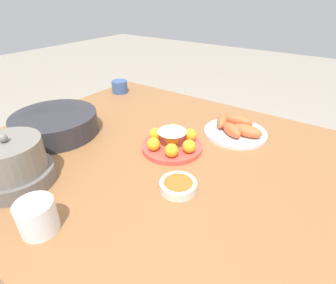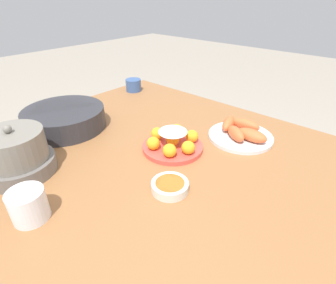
{
  "view_description": "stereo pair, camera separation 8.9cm",
  "coord_description": "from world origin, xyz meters",
  "px_view_note": "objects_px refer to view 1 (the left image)",
  "views": [
    {
      "loc": [
        -0.44,
        0.61,
        1.27
      ],
      "look_at": [
        -0.0,
        -0.03,
        0.82
      ],
      "focal_mm": 28.0,
      "sensor_mm": 36.0,
      "label": 1
    },
    {
      "loc": [
        -0.51,
        0.55,
        1.27
      ],
      "look_at": [
        -0.0,
        -0.03,
        0.82
      ],
      "focal_mm": 28.0,
      "sensor_mm": 36.0,
      "label": 2
    }
  ],
  "objects_px": {
    "warming_pot": "(13,164)",
    "dining_table": "(164,177)",
    "cake_plate": "(172,142)",
    "sauce_bowl": "(178,186)",
    "seafood_platter": "(235,129)",
    "cup_far": "(37,217)",
    "cup_near": "(120,87)",
    "serving_bowl": "(55,123)"
  },
  "relations": [
    {
      "from": "warming_pot",
      "to": "dining_table",
      "type": "bearing_deg",
      "value": -125.81
    },
    {
      "from": "warming_pot",
      "to": "cake_plate",
      "type": "bearing_deg",
      "value": -122.52
    },
    {
      "from": "sauce_bowl",
      "to": "seafood_platter",
      "type": "height_order",
      "value": "seafood_platter"
    },
    {
      "from": "sauce_bowl",
      "to": "cup_far",
      "type": "height_order",
      "value": "cup_far"
    },
    {
      "from": "seafood_platter",
      "to": "cup_near",
      "type": "distance_m",
      "value": 0.71
    },
    {
      "from": "dining_table",
      "to": "cake_plate",
      "type": "bearing_deg",
      "value": -91.85
    },
    {
      "from": "dining_table",
      "to": "cup_far",
      "type": "relative_size",
      "value": 15.28
    },
    {
      "from": "cake_plate",
      "to": "dining_table",
      "type": "bearing_deg",
      "value": 88.15
    },
    {
      "from": "dining_table",
      "to": "cup_far",
      "type": "height_order",
      "value": "cup_far"
    },
    {
      "from": "dining_table",
      "to": "cup_near",
      "type": "distance_m",
      "value": 0.69
    },
    {
      "from": "cake_plate",
      "to": "serving_bowl",
      "type": "distance_m",
      "value": 0.46
    },
    {
      "from": "dining_table",
      "to": "serving_bowl",
      "type": "bearing_deg",
      "value": 14.67
    },
    {
      "from": "cake_plate",
      "to": "seafood_platter",
      "type": "xyz_separation_m",
      "value": [
        -0.14,
        -0.23,
        -0.0
      ]
    },
    {
      "from": "dining_table",
      "to": "cup_near",
      "type": "height_order",
      "value": "cup_near"
    },
    {
      "from": "cake_plate",
      "to": "warming_pot",
      "type": "xyz_separation_m",
      "value": [
        0.26,
        0.41,
        0.04
      ]
    },
    {
      "from": "cake_plate",
      "to": "cup_far",
      "type": "height_order",
      "value": "cup_far"
    },
    {
      "from": "seafood_platter",
      "to": "cup_near",
      "type": "height_order",
      "value": "cup_near"
    },
    {
      "from": "cup_near",
      "to": "warming_pot",
      "type": "xyz_separation_m",
      "value": [
        -0.3,
        0.73,
        0.03
      ]
    },
    {
      "from": "cake_plate",
      "to": "cup_far",
      "type": "bearing_deg",
      "value": 83.85
    },
    {
      "from": "seafood_platter",
      "to": "cup_far",
      "type": "bearing_deg",
      "value": 75.03
    },
    {
      "from": "dining_table",
      "to": "warming_pot",
      "type": "bearing_deg",
      "value": 54.19
    },
    {
      "from": "cup_near",
      "to": "serving_bowl",
      "type": "bearing_deg",
      "value": 105.06
    },
    {
      "from": "sauce_bowl",
      "to": "cup_far",
      "type": "relative_size",
      "value": 1.21
    },
    {
      "from": "cake_plate",
      "to": "sauce_bowl",
      "type": "xyz_separation_m",
      "value": [
        -0.14,
        0.17,
        -0.01
      ]
    },
    {
      "from": "cup_near",
      "to": "warming_pot",
      "type": "relative_size",
      "value": 0.39
    },
    {
      "from": "cup_near",
      "to": "cup_far",
      "type": "bearing_deg",
      "value": 122.81
    },
    {
      "from": "serving_bowl",
      "to": "seafood_platter",
      "type": "distance_m",
      "value": 0.7
    },
    {
      "from": "dining_table",
      "to": "warming_pot",
      "type": "height_order",
      "value": "warming_pot"
    },
    {
      "from": "seafood_platter",
      "to": "cup_near",
      "type": "relative_size",
      "value": 2.89
    },
    {
      "from": "serving_bowl",
      "to": "seafood_platter",
      "type": "bearing_deg",
      "value": -145.33
    },
    {
      "from": "cake_plate",
      "to": "sauce_bowl",
      "type": "relative_size",
      "value": 2.02
    },
    {
      "from": "serving_bowl",
      "to": "cup_far",
      "type": "bearing_deg",
      "value": 140.85
    },
    {
      "from": "serving_bowl",
      "to": "cup_far",
      "type": "height_order",
      "value": "same"
    },
    {
      "from": "cake_plate",
      "to": "sauce_bowl",
      "type": "height_order",
      "value": "cake_plate"
    },
    {
      "from": "seafood_platter",
      "to": "cup_far",
      "type": "height_order",
      "value": "cup_far"
    },
    {
      "from": "serving_bowl",
      "to": "cup_far",
      "type": "xyz_separation_m",
      "value": [
        -0.38,
        0.31,
        -0.0
      ]
    },
    {
      "from": "warming_pot",
      "to": "cup_far",
      "type": "bearing_deg",
      "value": 163.67
    },
    {
      "from": "cake_plate",
      "to": "serving_bowl",
      "type": "xyz_separation_m",
      "value": [
        0.43,
        0.16,
        0.02
      ]
    },
    {
      "from": "seafood_platter",
      "to": "cup_near",
      "type": "bearing_deg",
      "value": -7.2
    },
    {
      "from": "dining_table",
      "to": "serving_bowl",
      "type": "height_order",
      "value": "serving_bowl"
    },
    {
      "from": "dining_table",
      "to": "cake_plate",
      "type": "distance_m",
      "value": 0.13
    },
    {
      "from": "cup_far",
      "to": "dining_table",
      "type": "bearing_deg",
      "value": -96.65
    }
  ]
}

